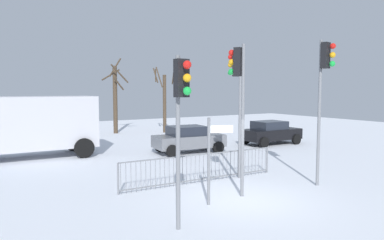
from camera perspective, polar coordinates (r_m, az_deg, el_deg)
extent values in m
plane|color=white|center=(11.88, 8.00, -12.14)|extent=(60.00, 60.00, 0.00)
cylinder|color=slate|center=(11.72, 7.95, -0.21)|extent=(0.11, 0.11, 4.88)
cube|color=black|center=(11.78, 7.32, 9.01)|extent=(0.38, 0.34, 0.90)
sphere|color=red|center=(11.91, 6.22, 10.42)|extent=(0.20, 0.20, 0.20)
sphere|color=orange|center=(11.89, 6.21, 8.98)|extent=(0.20, 0.20, 0.20)
sphere|color=green|center=(11.87, 6.20, 7.54)|extent=(0.20, 0.20, 0.20)
cylinder|color=slate|center=(8.87, -2.20, -3.76)|extent=(0.11, 0.11, 4.27)
cube|color=black|center=(8.63, -1.67, 6.56)|extent=(0.33, 0.23, 0.90)
sphere|color=red|center=(8.44, -0.77, 8.65)|extent=(0.20, 0.20, 0.20)
sphere|color=orange|center=(8.42, -0.77, 6.61)|extent=(0.20, 0.20, 0.20)
sphere|color=green|center=(8.42, -0.76, 4.57)|extent=(0.20, 0.20, 0.20)
cylinder|color=slate|center=(13.68, 19.29, 0.92)|extent=(0.11, 0.11, 5.18)
cube|color=black|center=(13.64, 20.17, 9.47)|extent=(0.36, 0.29, 0.90)
sphere|color=red|center=(13.57, 21.19, 10.74)|extent=(0.20, 0.20, 0.20)
sphere|color=orange|center=(13.54, 21.15, 9.48)|extent=(0.20, 0.20, 0.20)
sphere|color=green|center=(13.51, 21.11, 8.21)|extent=(0.20, 0.20, 0.20)
cylinder|color=slate|center=(14.15, 7.52, 0.80)|extent=(0.11, 0.11, 4.95)
cube|color=black|center=(14.21, 6.98, 8.59)|extent=(0.39, 0.35, 0.90)
sphere|color=red|center=(14.32, 6.04, 9.77)|extent=(0.20, 0.20, 0.20)
sphere|color=orange|center=(14.30, 6.03, 8.58)|extent=(0.20, 0.20, 0.20)
sphere|color=green|center=(14.28, 6.02, 7.38)|extent=(0.20, 0.20, 0.20)
cylinder|color=slate|center=(10.90, 2.63, -6.52)|extent=(0.09, 0.09, 2.63)
cube|color=white|center=(10.86, 4.67, -1.43)|extent=(0.67, 0.26, 0.22)
cube|color=slate|center=(13.53, 1.48, -5.42)|extent=(6.40, 0.22, 0.04)
cube|color=slate|center=(13.73, 1.47, -9.24)|extent=(6.40, 0.22, 0.04)
cylinder|color=slate|center=(12.35, -11.09, -9.01)|extent=(0.02, 0.02, 1.05)
cylinder|color=slate|center=(12.40, -10.31, -8.93)|extent=(0.02, 0.02, 1.05)
cylinder|color=slate|center=(12.46, -9.53, -8.85)|extent=(0.02, 0.02, 1.05)
cylinder|color=slate|center=(12.52, -8.76, -8.77)|extent=(0.02, 0.02, 1.05)
cylinder|color=slate|center=(12.59, -8.00, -8.70)|extent=(0.02, 0.02, 1.05)
cylinder|color=slate|center=(12.65, -7.24, -8.62)|extent=(0.02, 0.02, 1.05)
cylinder|color=slate|center=(12.72, -6.49, -8.54)|extent=(0.02, 0.02, 1.05)
cylinder|color=slate|center=(12.79, -5.76, -8.46)|extent=(0.02, 0.02, 1.05)
cylinder|color=slate|center=(12.86, -5.03, -8.38)|extent=(0.02, 0.02, 1.05)
cylinder|color=slate|center=(12.93, -4.30, -8.29)|extent=(0.02, 0.02, 1.05)
cylinder|color=slate|center=(13.01, -3.59, -8.21)|extent=(0.02, 0.02, 1.05)
cylinder|color=slate|center=(13.09, -2.89, -8.13)|extent=(0.02, 0.02, 1.05)
cylinder|color=slate|center=(13.17, -2.19, -8.05)|extent=(0.02, 0.02, 1.05)
cylinder|color=slate|center=(13.25, -1.51, -7.97)|extent=(0.02, 0.02, 1.05)
cylinder|color=slate|center=(13.33, -0.83, -7.88)|extent=(0.02, 0.02, 1.05)
cylinder|color=slate|center=(13.42, -0.16, -7.80)|extent=(0.02, 0.02, 1.05)
cylinder|color=slate|center=(13.50, 0.50, -7.72)|extent=(0.02, 0.02, 1.05)
cylinder|color=slate|center=(13.59, 1.15, -7.64)|extent=(0.02, 0.02, 1.05)
cylinder|color=slate|center=(13.68, 1.80, -7.55)|extent=(0.02, 0.02, 1.05)
cylinder|color=slate|center=(13.78, 2.43, -7.47)|extent=(0.02, 0.02, 1.05)
cylinder|color=slate|center=(13.87, 3.06, -7.39)|extent=(0.02, 0.02, 1.05)
cylinder|color=slate|center=(13.97, 3.67, -7.31)|extent=(0.02, 0.02, 1.05)
cylinder|color=slate|center=(14.06, 4.28, -7.23)|extent=(0.02, 0.02, 1.05)
cylinder|color=slate|center=(14.16, 4.88, -7.14)|extent=(0.02, 0.02, 1.05)
cylinder|color=slate|center=(14.26, 5.47, -7.06)|extent=(0.02, 0.02, 1.05)
cylinder|color=slate|center=(14.36, 6.05, -6.98)|extent=(0.02, 0.02, 1.05)
cylinder|color=slate|center=(14.47, 6.63, -6.90)|extent=(0.02, 0.02, 1.05)
cylinder|color=slate|center=(14.57, 7.19, -6.82)|extent=(0.02, 0.02, 1.05)
cylinder|color=slate|center=(14.68, 7.75, -6.75)|extent=(0.02, 0.02, 1.05)
cylinder|color=slate|center=(14.78, 8.30, -6.67)|extent=(0.02, 0.02, 1.05)
cylinder|color=slate|center=(14.89, 8.84, -6.59)|extent=(0.02, 0.02, 1.05)
cylinder|color=slate|center=(15.00, 9.37, -6.51)|extent=(0.02, 0.02, 1.05)
cylinder|color=slate|center=(15.11, 9.90, -6.44)|extent=(0.02, 0.02, 1.05)
cylinder|color=slate|center=(15.23, 10.41, -6.36)|extent=(0.02, 0.02, 1.05)
cylinder|color=slate|center=(15.34, 10.92, -6.28)|extent=(0.02, 0.02, 1.05)
cylinder|color=slate|center=(15.46, 11.42, -6.21)|extent=(0.02, 0.02, 1.05)
cylinder|color=slate|center=(12.32, -11.49, -9.04)|extent=(0.06, 0.06, 1.05)
cylinder|color=slate|center=(15.51, 11.67, -6.17)|extent=(0.06, 0.06, 1.05)
cube|color=black|center=(23.48, 12.26, -2.16)|extent=(3.82, 1.75, 0.65)
cube|color=#1E232D|center=(23.32, 12.02, -0.85)|extent=(1.92, 1.52, 0.55)
cylinder|color=black|center=(25.06, 13.18, -2.49)|extent=(0.64, 0.23, 0.64)
cylinder|color=black|center=(23.88, 16.01, -2.91)|extent=(0.64, 0.23, 0.64)
cylinder|color=black|center=(23.27, 8.38, -2.97)|extent=(0.64, 0.23, 0.64)
cylinder|color=black|center=(22.00, 11.19, -3.47)|extent=(0.64, 0.23, 0.64)
cube|color=slate|center=(19.91, -0.48, -3.30)|extent=(3.96, 2.09, 0.65)
cube|color=#1E232D|center=(19.77, -0.87, -1.74)|extent=(2.05, 1.69, 0.55)
cylinder|color=black|center=(21.30, 1.84, -3.65)|extent=(0.66, 0.29, 0.64)
cylinder|color=black|center=(19.82, 4.12, -4.29)|extent=(0.66, 0.29, 0.64)
cylinder|color=black|center=(20.21, -4.98, -4.12)|extent=(0.66, 0.29, 0.64)
cylinder|color=black|center=(18.65, -3.13, -4.87)|extent=(0.66, 0.29, 0.64)
cube|color=silver|center=(19.94, -22.22, -0.30)|extent=(5.05, 2.50, 2.60)
cylinder|color=black|center=(19.24, -16.55, -4.22)|extent=(1.01, 0.32, 1.00)
cylinder|color=black|center=(21.56, -18.09, -3.30)|extent=(1.01, 0.32, 1.00)
cylinder|color=#473828|center=(29.23, -4.31, 2.55)|extent=(0.28, 0.28, 4.61)
cylinder|color=#473828|center=(29.30, -2.95, 6.89)|extent=(0.65, 1.41, 1.30)
cylinder|color=#473828|center=(29.22, -5.71, 6.99)|extent=(0.71, 1.34, 1.13)
cylinder|color=#473828|center=(29.05, -5.73, 6.99)|extent=(0.42, 1.49, 1.23)
cylinder|color=#473828|center=(28.98, -5.15, 6.72)|extent=(0.15, 1.03, 1.65)
cylinder|color=#473828|center=(29.15, -11.94, 3.12)|extent=(0.34, 0.34, 5.28)
cylinder|color=#473828|center=(28.79, -11.39, 5.57)|extent=(0.98, 0.46, 1.00)
cylinder|color=#473828|center=(29.63, -11.94, 8.06)|extent=(0.94, 0.52, 1.49)
cylinder|color=#473828|center=(28.54, -11.26, 7.14)|extent=(1.53, 0.40, 1.42)
cylinder|color=#473828|center=(29.84, -12.61, 6.91)|extent=(1.56, 0.26, 0.95)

